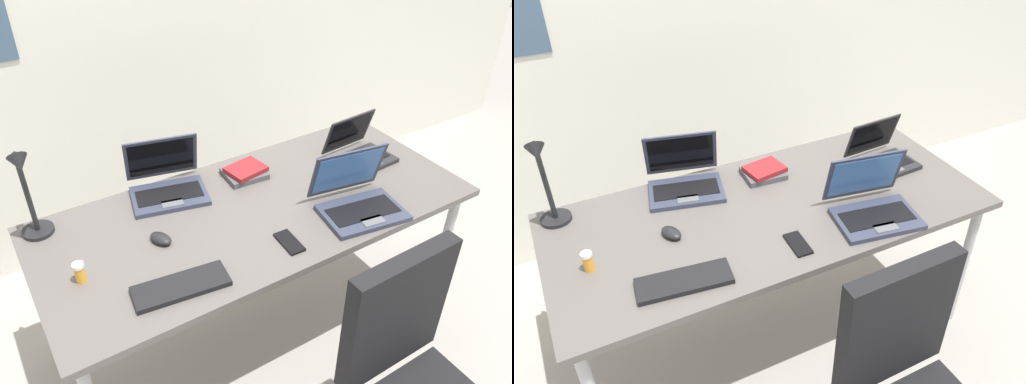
# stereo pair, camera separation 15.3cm
# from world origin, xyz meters

# --- Properties ---
(ground_plane) EXTENTS (12.00, 12.00, 0.00)m
(ground_plane) POSITION_xyz_m (0.00, 0.00, 0.00)
(ground_plane) COLOR gray
(wall_back) EXTENTS (6.00, 0.13, 2.60)m
(wall_back) POSITION_xyz_m (-0.00, 1.10, 1.30)
(wall_back) COLOR silver
(wall_back) RESTS_ON ground_plane
(desk) EXTENTS (1.80, 0.80, 0.74)m
(desk) POSITION_xyz_m (0.00, 0.00, 0.68)
(desk) COLOR #595451
(desk) RESTS_ON ground_plane
(desk_lamp) EXTENTS (0.12, 0.18, 0.40)m
(desk_lamp) POSITION_xyz_m (-0.80, 0.28, 0.94)
(desk_lamp) COLOR black
(desk_lamp) RESTS_ON desk
(laptop_back_left) EXTENTS (0.37, 0.34, 0.23)m
(laptop_back_left) POSITION_xyz_m (-0.26, 0.29, 0.79)
(laptop_back_left) COLOR #33384C
(laptop_back_left) RESTS_ON desk
(laptop_center) EXTENTS (0.29, 0.26, 0.20)m
(laptop_center) POSITION_xyz_m (0.62, 0.07, 0.78)
(laptop_center) COLOR #232326
(laptop_center) RESTS_ON desk
(laptop_near_mouse) EXTENTS (0.37, 0.34, 0.24)m
(laptop_near_mouse) POSITION_xyz_m (0.35, -0.22, 0.79)
(laptop_near_mouse) COLOR #33384C
(laptop_near_mouse) RESTS_ON desk
(external_keyboard) EXTENTS (0.34, 0.16, 0.02)m
(external_keyboard) POSITION_xyz_m (-0.46, -0.26, 0.75)
(external_keyboard) COLOR black
(external_keyboard) RESTS_ON desk
(computer_mouse) EXTENTS (0.09, 0.11, 0.03)m
(computer_mouse) POSITION_xyz_m (-0.42, 0.01, 0.76)
(computer_mouse) COLOR black
(computer_mouse) RESTS_ON desk
(cell_phone) EXTENTS (0.07, 0.14, 0.01)m
(cell_phone) POSITION_xyz_m (-0.01, -0.26, 0.74)
(cell_phone) COLOR black
(cell_phone) RESTS_ON desk
(pill_bottle) EXTENTS (0.04, 0.04, 0.08)m
(pill_bottle) POSITION_xyz_m (-0.74, -0.04, 0.78)
(pill_bottle) COLOR gold
(pill_bottle) RESTS_ON desk
(book_stack) EXTENTS (0.19, 0.17, 0.05)m
(book_stack) POSITION_xyz_m (0.08, 0.23, 0.76)
(book_stack) COLOR #4C4C51
(book_stack) RESTS_ON desk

